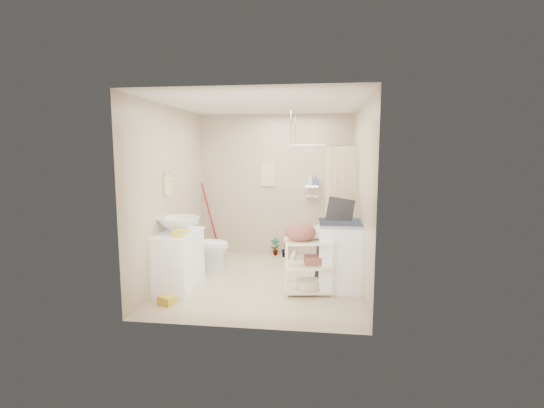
{
  "coord_description": "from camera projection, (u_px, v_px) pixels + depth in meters",
  "views": [
    {
      "loc": [
        0.85,
        -5.64,
        1.94
      ],
      "look_at": [
        0.09,
        0.25,
        1.13
      ],
      "focal_mm": 26.0,
      "sensor_mm": 36.0,
      "label": 1
    }
  ],
  "objects": [
    {
      "name": "vanity",
      "position": [
        179.0,
        260.0,
        5.6
      ],
      "size": [
        0.52,
        0.92,
        0.8
      ],
      "primitive_type": "cube",
      "rotation": [
        0.0,
        0.0,
        -0.01
      ],
      "color": "white",
      "rests_on": "ground"
    },
    {
      "name": "potted_plant_a",
      "position": [
        275.0,
        247.0,
        7.33
      ],
      "size": [
        0.19,
        0.14,
        0.32
      ],
      "primitive_type": "imported",
      "rotation": [
        0.0,
        0.0,
        0.19
      ],
      "color": "maroon",
      "rests_on": "ground"
    },
    {
      "name": "washing_machine",
      "position": [
        342.0,
        255.0,
        5.55
      ],
      "size": [
        0.67,
        0.7,
        0.95
      ],
      "primitive_type": "cube",
      "rotation": [
        0.0,
        0.0,
        0.03
      ],
      "color": "white",
      "rests_on": "ground"
    },
    {
      "name": "floor",
      "position": [
        264.0,
        281.0,
        5.91
      ],
      "size": [
        3.2,
        3.2,
        0.0
      ],
      "primitive_type": "plane",
      "color": "beige",
      "rests_on": "ground"
    },
    {
      "name": "floor_basket",
      "position": [
        167.0,
        298.0,
        5.0
      ],
      "size": [
        0.35,
        0.31,
        0.15
      ],
      "primitive_type": "cube",
      "rotation": [
        0.0,
        0.0,
        -0.41
      ],
      "color": "gold",
      "rests_on": "ground"
    },
    {
      "name": "shower",
      "position": [
        322.0,
        203.0,
        6.7
      ],
      "size": [
        1.1,
        1.1,
        2.1
      ],
      "primitive_type": null,
      "color": "silver",
      "rests_on": "ground"
    },
    {
      "name": "counter_basket",
      "position": [
        180.0,
        233.0,
        5.26
      ],
      "size": [
        0.19,
        0.16,
        0.1
      ],
      "primitive_type": "cube",
      "rotation": [
        0.0,
        0.0,
        -0.11
      ],
      "color": "gold",
      "rests_on": "vanity"
    },
    {
      "name": "wall_left",
      "position": [
        171.0,
        194.0,
        5.91
      ],
      "size": [
        0.04,
        3.2,
        2.6
      ],
      "primitive_type": "cube",
      "color": "#BBAC91",
      "rests_on": "ground"
    },
    {
      "name": "ironing_board",
      "position": [
        334.0,
        242.0,
        5.56
      ],
      "size": [
        0.38,
        0.15,
        1.32
      ],
      "primitive_type": null,
      "rotation": [
        0.0,
        0.0,
        -0.11
      ],
      "color": "black",
      "rests_on": "ground"
    },
    {
      "name": "wall_front",
      "position": [
        241.0,
        212.0,
        4.17
      ],
      "size": [
        2.8,
        0.04,
        2.6
      ],
      "primitive_type": "cube",
      "color": "#BBAC91",
      "rests_on": "ground"
    },
    {
      "name": "potted_plant_b",
      "position": [
        286.0,
        249.0,
        7.22
      ],
      "size": [
        0.17,
        0.14,
        0.29
      ],
      "primitive_type": "imported",
      "rotation": [
        0.0,
        0.0,
        -0.09
      ],
      "color": "brown",
      "rests_on": "ground"
    },
    {
      "name": "sink",
      "position": [
        179.0,
        224.0,
        5.57
      ],
      "size": [
        0.62,
        0.62,
        0.21
      ],
      "primitive_type": "imported",
      "rotation": [
        0.0,
        0.0,
        -0.05
      ],
      "color": "silver",
      "rests_on": "vanity"
    },
    {
      "name": "towel_ring",
      "position": [
        167.0,
        183.0,
        5.69
      ],
      "size": [
        0.04,
        0.22,
        0.34
      ],
      "primitive_type": null,
      "color": "#DED48A",
      "rests_on": "wall_left"
    },
    {
      "name": "shampoo_bottle_a",
      "position": [
        311.0,
        179.0,
        7.15
      ],
      "size": [
        0.11,
        0.11,
        0.22
      ],
      "primitive_type": "imported",
      "rotation": [
        0.0,
        0.0,
        0.3
      ],
      "color": "silver",
      "rests_on": "shower"
    },
    {
      "name": "hanging_towel",
      "position": [
        268.0,
        175.0,
        7.28
      ],
      "size": [
        0.28,
        0.03,
        0.42
      ],
      "primitive_type": "cube",
      "color": "beige",
      "rests_on": "wall_back"
    },
    {
      "name": "wall_back",
      "position": [
        276.0,
        185.0,
        7.31
      ],
      "size": [
        2.8,
        0.04,
        2.6
      ],
      "primitive_type": "cube",
      "color": "#BBAC91",
      "rests_on": "ground"
    },
    {
      "name": "wall_right",
      "position": [
        361.0,
        196.0,
        5.56
      ],
      "size": [
        0.04,
        3.2,
        2.6
      ],
      "primitive_type": "cube",
      "color": "#BBAC91",
      "rests_on": "ground"
    },
    {
      "name": "ceiling",
      "position": [
        263.0,
        104.0,
        5.56
      ],
      "size": [
        2.8,
        3.2,
        0.04
      ],
      "primitive_type": "cube",
      "color": "silver",
      "rests_on": "ground"
    },
    {
      "name": "shampoo_bottle_b",
      "position": [
        316.0,
        181.0,
        7.14
      ],
      "size": [
        0.08,
        0.08,
        0.16
      ],
      "primitive_type": "imported",
      "rotation": [
        0.0,
        0.0,
        -0.09
      ],
      "color": "#3A54A4",
      "rests_on": "shower"
    },
    {
      "name": "toilet",
      "position": [
        206.0,
        245.0,
        6.49
      ],
      "size": [
        0.79,
        0.49,
        0.78
      ],
      "primitive_type": "imported",
      "rotation": [
        0.0,
        0.0,
        1.5
      ],
      "color": "white",
      "rests_on": "ground"
    },
    {
      "name": "mop",
      "position": [
        209.0,
        218.0,
        7.49
      ],
      "size": [
        0.16,
        0.16,
        1.33
      ],
      "primitive_type": null,
      "rotation": [
        0.0,
        0.0,
        -0.26
      ],
      "color": "#9D1013",
      "rests_on": "ground"
    },
    {
      "name": "laundry_rack",
      "position": [
        309.0,
        262.0,
        5.34
      ],
      "size": [
        0.69,
        0.47,
        0.89
      ],
      "primitive_type": null,
      "rotation": [
        0.0,
        0.0,
        0.14
      ],
      "color": "#F4E9CD",
      "rests_on": "ground"
    },
    {
      "name": "tp_holder",
      "position": [
        176.0,
        231.0,
        6.04
      ],
      "size": [
        0.08,
        0.12,
        0.14
      ],
      "primitive_type": null,
      "color": "white",
      "rests_on": "wall_left"
    }
  ]
}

